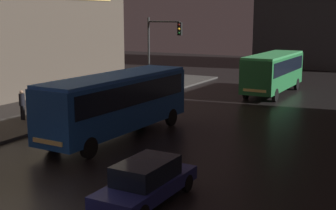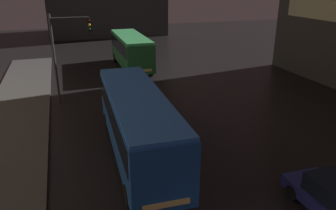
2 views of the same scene
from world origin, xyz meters
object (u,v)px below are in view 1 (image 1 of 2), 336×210
(bus_far, at_px, (274,70))
(traffic_light_main, at_px, (160,46))
(bus_near, at_px, (117,99))
(car_taxi, at_px, (146,181))
(pedestrian_mid, at_px, (22,102))

(bus_far, height_order, traffic_light_main, traffic_light_main)
(bus_near, bearing_deg, car_taxi, 132.78)
(bus_near, bearing_deg, bus_far, -99.08)
(car_taxi, xyz_separation_m, traffic_light_main, (-8.65, 16.22, 3.43))
(bus_near, distance_m, car_taxi, 9.13)
(car_taxi, bearing_deg, traffic_light_main, -61.52)
(bus_near, height_order, traffic_light_main, traffic_light_main)
(bus_near, relative_size, traffic_light_main, 1.66)
(bus_near, xyz_separation_m, car_taxi, (5.91, -6.84, -1.31))
(pedestrian_mid, bearing_deg, bus_far, -146.50)
(car_taxi, xyz_separation_m, pedestrian_mid, (-13.00, 6.98, 0.46))
(car_taxi, relative_size, pedestrian_mid, 2.50)
(bus_far, bearing_deg, traffic_light_main, 53.22)
(bus_near, height_order, pedestrian_mid, bus_near)
(bus_near, distance_m, pedestrian_mid, 7.14)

